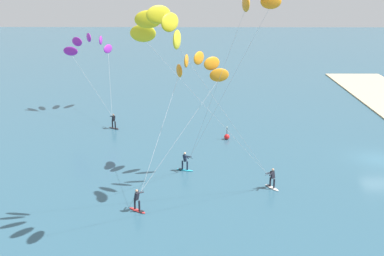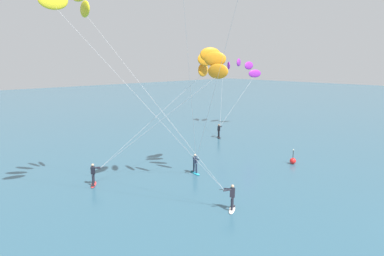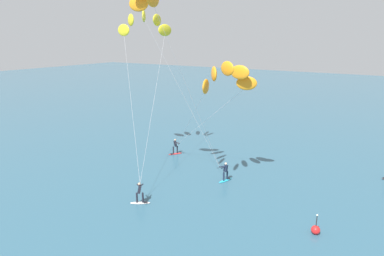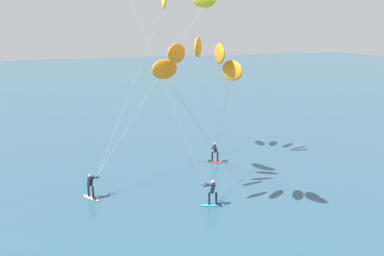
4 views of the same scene
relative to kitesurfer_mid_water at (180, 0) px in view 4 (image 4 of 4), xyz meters
The scene contains 2 objects.
kitesurfer_mid_water is the anchor object (origin of this frame).
kitesurfer_far_out 10.42m from the kitesurfer_mid_water, 11.44° to the right, with size 10.36×7.62×10.28m.
Camera 4 is at (18.85, 8.92, 10.94)m, focal length 38.11 mm.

